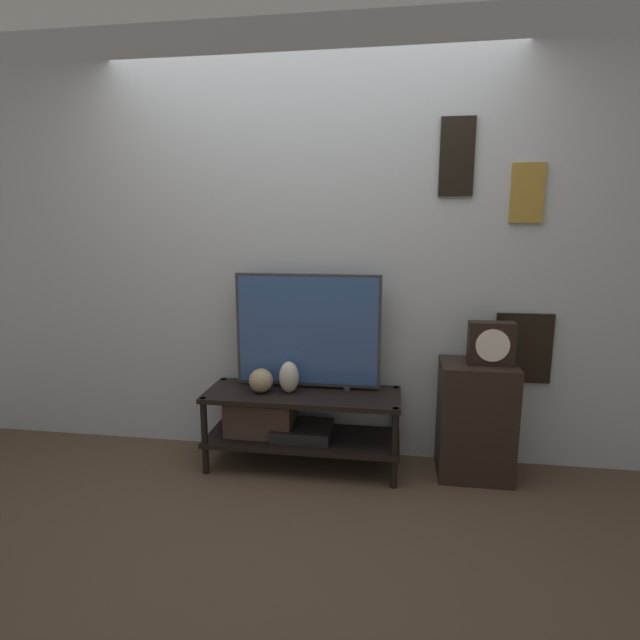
# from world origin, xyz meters

# --- Properties ---
(ground_plane) EXTENTS (12.00, 12.00, 0.00)m
(ground_plane) POSITION_xyz_m (0.00, 0.00, 0.00)
(ground_plane) COLOR #4C3D2D
(wall_back) EXTENTS (6.40, 0.08, 2.70)m
(wall_back) POSITION_xyz_m (0.01, 0.52, 1.35)
(wall_back) COLOR #B2BCC6
(wall_back) RESTS_ON ground_plane
(media_console) EXTENTS (1.20, 0.43, 0.48)m
(media_console) POSITION_xyz_m (-0.09, 0.26, 0.30)
(media_console) COLOR black
(media_console) RESTS_ON ground_plane
(television) EXTENTS (0.90, 0.05, 0.72)m
(television) POSITION_xyz_m (0.02, 0.35, 0.85)
(television) COLOR #333338
(television) RESTS_ON media_console
(vase_urn_stoneware) EXTENTS (0.12, 0.12, 0.20)m
(vase_urn_stoneware) POSITION_xyz_m (-0.08, 0.25, 0.58)
(vase_urn_stoneware) COLOR beige
(vase_urn_stoneware) RESTS_ON media_console
(vase_round_glass) EXTENTS (0.15, 0.15, 0.15)m
(vase_round_glass) POSITION_xyz_m (-0.25, 0.23, 0.56)
(vase_round_glass) COLOR tan
(vase_round_glass) RESTS_ON media_console
(side_table) EXTENTS (0.43, 0.34, 0.70)m
(side_table) POSITION_xyz_m (1.04, 0.30, 0.35)
(side_table) COLOR black
(side_table) RESTS_ON ground_plane
(mantel_clock) EXTENTS (0.26, 0.11, 0.25)m
(mantel_clock) POSITION_xyz_m (1.10, 0.29, 0.82)
(mantel_clock) COLOR black
(mantel_clock) RESTS_ON side_table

